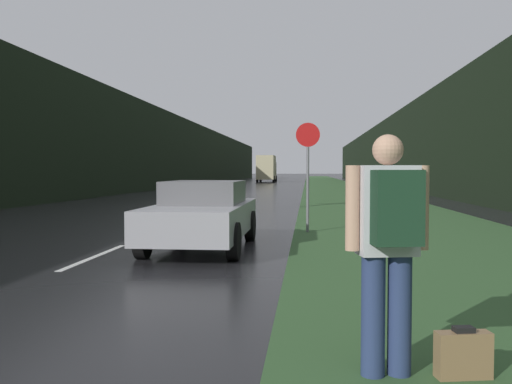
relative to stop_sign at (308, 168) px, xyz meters
name	(u,v)px	position (x,y,z in m)	size (l,w,h in m)	color
grass_verge	(343,192)	(2.66, 26.99, -1.65)	(6.00, 240.00, 0.02)	#33562D
lane_stripe_b	(95,256)	(-3.88, -4.18, -1.65)	(0.12, 3.00, 0.01)	silver
lane_stripe_c	(183,221)	(-3.88, 2.82, -1.65)	(0.12, 3.00, 0.01)	silver
lane_stripe_d	(219,206)	(-3.88, 9.82, -1.65)	(0.12, 3.00, 0.01)	silver
treeline_far_side	(167,151)	(-13.41, 36.99, 1.80)	(2.00, 140.00, 6.91)	black
treeline_near_side	(403,151)	(8.66, 36.99, 1.70)	(2.00, 140.00, 6.72)	black
stop_sign	(308,168)	(0.00, 0.00, 0.00)	(0.60, 0.07, 2.78)	slate
hitchhiker_with_backpack	(389,240)	(0.60, -9.62, -0.60)	(0.63, 0.49, 1.85)	navy
suitcase	(463,355)	(1.16, -9.59, -1.47)	(0.43, 0.21, 0.41)	olive
car_passing_near	(203,214)	(-2.11, -2.93, -0.95)	(1.84, 4.41, 1.36)	#9E9EA3
delivery_truck	(267,168)	(-5.65, 61.02, 0.25)	(2.48, 8.15, 3.64)	#6E684F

